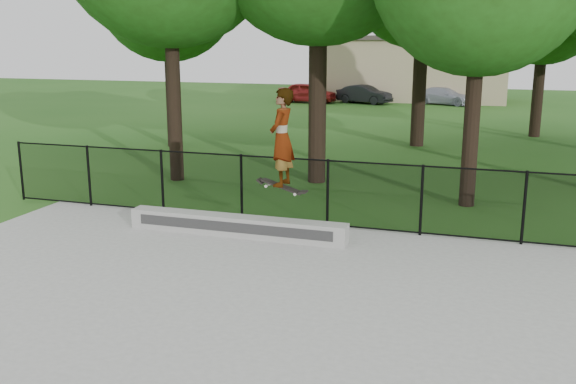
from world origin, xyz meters
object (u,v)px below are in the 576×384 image
car_a (307,93)px  car_b (364,94)px  grind_ledge (236,226)px  car_c (445,96)px  skater_airborne (282,139)px

car_a → car_b: (3.68, 0.51, -0.06)m
grind_ledge → car_b: 29.53m
car_a → car_c: size_ratio=1.11×
car_c → skater_airborne: skater_airborne is taller
car_a → car_b: car_a is taller
grind_ledge → car_a: car_a is taller
car_b → car_c: (5.01, 0.85, -0.05)m
car_b → skater_airborne: bearing=-154.0°
car_b → skater_airborne: 29.86m
car_a → skater_airborne: skater_airborne is taller
grind_ledge → skater_airborne: 2.18m
grind_ledge → car_a: 29.65m
grind_ledge → car_b: size_ratio=1.45×
grind_ledge → car_a: (-6.80, 28.85, 0.38)m
grind_ledge → skater_airborne: (1.06, -0.16, 1.90)m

